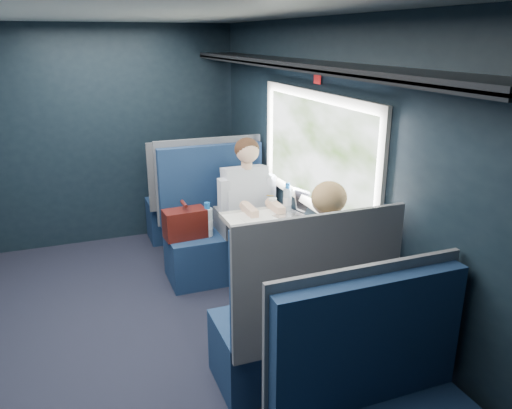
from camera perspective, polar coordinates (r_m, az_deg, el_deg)
name	(u,v)px	position (r m, az deg, el deg)	size (l,w,h in m)	color
ground	(145,337)	(4.01, -12.52, -14.55)	(2.80, 4.20, 0.01)	black
room_shell	(133,145)	(3.45, -13.85, 6.67)	(3.00, 4.40, 2.40)	black
table	(272,237)	(3.93, 1.81, -3.74)	(0.62, 1.00, 0.74)	#54565E
seat_bay_near	(216,231)	(4.72, -4.55, -3.00)	(1.05, 0.62, 1.26)	#0E1E3D
seat_bay_far	(298,326)	(3.27, 4.78, -13.70)	(1.04, 0.62, 1.26)	#0E1E3D
seat_row_front	(194,203)	(5.58, -7.08, 0.18)	(1.04, 0.51, 1.16)	#0E1E3D
man	(249,203)	(4.55, -0.78, 0.15)	(0.53, 0.56, 1.32)	black
woman	(322,265)	(3.35, 7.58, -6.83)	(0.53, 0.56, 1.32)	black
papers	(268,227)	(3.92, 1.42, -2.56)	(0.54, 0.78, 0.01)	white
laptop	(301,211)	(4.10, 5.22, -0.75)	(0.33, 0.37, 0.24)	silver
bottle_small	(287,199)	(4.26, 3.61, 0.68)	(0.07, 0.07, 0.25)	silver
cup	(273,203)	(4.34, 1.93, 0.15)	(0.07, 0.07, 0.09)	white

